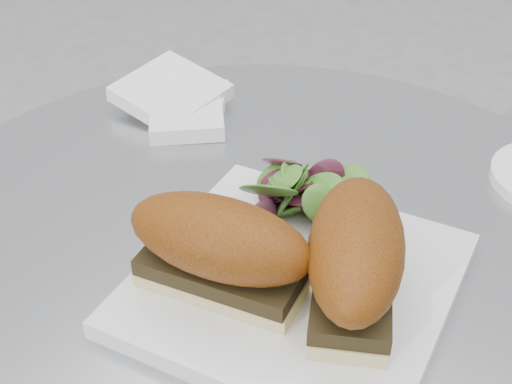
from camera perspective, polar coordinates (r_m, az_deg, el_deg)
plate at (r=0.58m, az=3.16°, el=-7.29°), size 0.27×0.27×0.02m
sandwich_left at (r=0.53m, az=-2.94°, el=-4.42°), size 0.16×0.10×0.08m
sandwich_right at (r=0.53m, az=7.95°, el=-5.04°), size 0.13×0.17×0.08m
salad at (r=0.62m, az=2.94°, el=0.45°), size 0.10×0.10×0.05m
napkin at (r=0.81m, az=-6.19°, el=6.57°), size 0.17×0.17×0.02m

